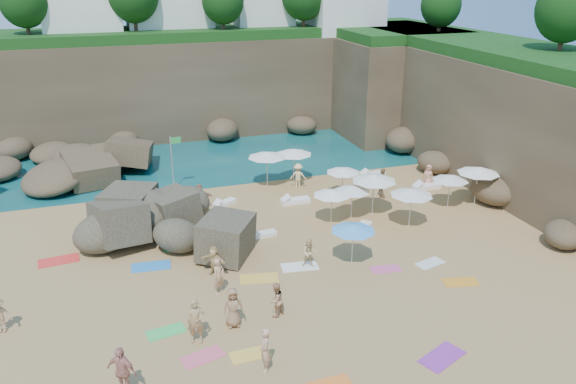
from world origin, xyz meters
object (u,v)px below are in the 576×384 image
object	(u,v)px
parasol_0	(294,152)
parasol_2	(343,170)
person_stand_0	(219,276)
person_stand_3	(382,183)
person_stand_1	(276,300)
rock_outcrop	(166,240)
person_stand_6	(265,350)
flag_pole	(173,156)
person_stand_4	(428,175)
person_stand_5	(200,197)
person_stand_2	(298,176)
parasol_1	(267,154)
lounger_0	(224,203)

from	to	relation	value
parasol_0	parasol_2	size ratio (longest dim) A/B	1.17
parasol_0	person_stand_0	xyz separation A→B (m)	(-7.68, -12.26, -1.28)
parasol_2	person_stand_3	xyz separation A→B (m)	(2.35, -0.81, -0.85)
parasol_0	person_stand_1	bearing A→B (deg)	-111.47
rock_outcrop	person_stand_0	world-z (taller)	person_stand_0
parasol_2	person_stand_3	world-z (taller)	parasol_2
person_stand_6	parasol_0	bearing A→B (deg)	166.16
flag_pole	parasol_0	distance (m)	7.89
rock_outcrop	flag_pole	world-z (taller)	flag_pole
parasol_0	person_stand_4	xyz separation A→B (m)	(8.19, -3.59, -1.38)
rock_outcrop	person_stand_3	world-z (taller)	person_stand_3
person_stand_5	flag_pole	bearing A→B (deg)	106.10
parasol_0	person_stand_2	world-z (taller)	parasol_0
rock_outcrop	person_stand_3	size ratio (longest dim) A/B	4.13
parasol_1	person_stand_3	bearing A→B (deg)	-33.62
parasol_0	person_stand_1	size ratio (longest dim) A/B	1.61
rock_outcrop	person_stand_6	xyz separation A→B (m)	(2.19, -11.66, 0.87)
parasol_0	person_stand_1	xyz separation A→B (m)	(-5.80, -14.75, -1.37)
parasol_1	person_stand_1	size ratio (longest dim) A/B	1.66
person_stand_0	person_stand_3	bearing A→B (deg)	-2.50
person_stand_1	flag_pole	bearing A→B (deg)	-115.58
parasol_1	person_stand_2	world-z (taller)	parasol_1
person_stand_3	parasol_1	bearing A→B (deg)	78.85
lounger_0	person_stand_4	bearing A→B (deg)	-35.55
flag_pole	person_stand_3	size ratio (longest dim) A/B	1.86
flag_pole	person_stand_2	bearing A→B (deg)	-16.56
parasol_1	lounger_0	size ratio (longest dim) A/B	1.61
flag_pole	person_stand_4	world-z (taller)	flag_pole
flag_pole	person_stand_1	xyz separation A→B (m)	(2.01, -15.86, -1.54)
parasol_2	person_stand_1	bearing A→B (deg)	-125.02
parasol_1	person_stand_4	size ratio (longest dim) A/B	1.69
person_stand_2	rock_outcrop	bearing A→B (deg)	53.51
person_stand_4	parasol_2	bearing A→B (deg)	-120.41
parasol_1	person_stand_3	distance (m)	7.67
person_stand_6	parasol_1	bearing A→B (deg)	171.49
parasol_1	person_stand_2	distance (m)	2.48
person_stand_0	person_stand_1	xyz separation A→B (m)	(1.88, -2.49, -0.09)
parasol_0	person_stand_3	distance (m)	6.31
person_stand_3	person_stand_5	distance (m)	11.38
lounger_0	person_stand_6	size ratio (longest dim) A/B	0.91
lounger_0	person_stand_4	world-z (taller)	person_stand_4
parasol_0	parasol_2	distance (m)	4.13
person_stand_1	person_stand_4	xyz separation A→B (m)	(13.99, 11.16, -0.01)
person_stand_2	person_stand_4	xyz separation A→B (m)	(8.29, -2.41, -0.09)
rock_outcrop	person_stand_2	size ratio (longest dim) A/B	4.80
rock_outcrop	person_stand_2	world-z (taller)	person_stand_2
person_stand_0	parasol_1	bearing A→B (deg)	28.88
rock_outcrop	parasol_0	size ratio (longest dim) A/B	3.27
rock_outcrop	person_stand_5	world-z (taller)	rock_outcrop
parasol_1	person_stand_3	xyz separation A→B (m)	(6.30, -4.19, -1.23)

